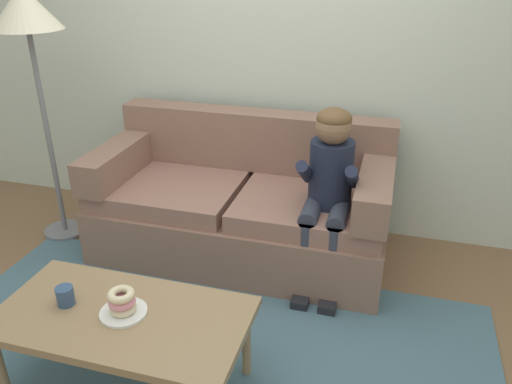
{
  "coord_description": "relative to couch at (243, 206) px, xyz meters",
  "views": [
    {
      "loc": [
        0.83,
        -2.06,
        1.9
      ],
      "look_at": [
        0.11,
        0.45,
        0.65
      ],
      "focal_mm": 35.67,
      "sensor_mm": 36.0,
      "label": 1
    }
  ],
  "objects": [
    {
      "name": "floor_lamp",
      "position": [
        -1.34,
        -0.14,
        1.14
      ],
      "size": [
        0.44,
        0.44,
        1.71
      ],
      "color": "slate",
      "rests_on": "ground"
    },
    {
      "name": "donut",
      "position": [
        -0.14,
        -1.33,
        0.13
      ],
      "size": [
        0.17,
        0.17,
        0.04
      ],
      "primitive_type": "torus",
      "rotation": [
        0.0,
        0.0,
        0.83
      ],
      "color": "beige",
      "rests_on": "plate"
    },
    {
      "name": "toy_controller",
      "position": [
        -0.68,
        -0.71,
        -0.31
      ],
      "size": [
        0.23,
        0.09,
        0.05
      ],
      "rotation": [
        0.0,
        0.0,
        0.3
      ],
      "color": "#339E56",
      "rests_on": "ground"
    },
    {
      "name": "plate",
      "position": [
        -0.14,
        -1.33,
        0.11
      ],
      "size": [
        0.21,
        0.21,
        0.01
      ],
      "primitive_type": "cylinder",
      "color": "white",
      "rests_on": "coffee_table"
    },
    {
      "name": "ground",
      "position": [
        0.09,
        -0.84,
        -0.34
      ],
      "size": [
        10.0,
        10.0,
        0.0
      ],
      "primitive_type": "plane",
      "color": "brown"
    },
    {
      "name": "coffee_table",
      "position": [
        -0.14,
        -1.34,
        0.06
      ],
      "size": [
        1.13,
        0.59,
        0.44
      ],
      "color": "#937551",
      "rests_on": "ground"
    },
    {
      "name": "donut_second",
      "position": [
        -0.14,
        -1.33,
        0.17
      ],
      "size": [
        0.15,
        0.15,
        0.04
      ],
      "primitive_type": "torus",
      "rotation": [
        0.0,
        0.0,
        0.29
      ],
      "color": "pink",
      "rests_on": "donut"
    },
    {
      "name": "wall_back",
      "position": [
        0.09,
        0.56,
        1.06
      ],
      "size": [
        8.0,
        0.1,
        2.8
      ],
      "primitive_type": "cube",
      "color": "beige",
      "rests_on": "ground"
    },
    {
      "name": "couch",
      "position": [
        0.0,
        0.0,
        0.0
      ],
      "size": [
        1.91,
        0.9,
        0.9
      ],
      "color": "#846051",
      "rests_on": "ground"
    },
    {
      "name": "person_child",
      "position": [
        0.59,
        -0.2,
        0.33
      ],
      "size": [
        0.34,
        0.58,
        1.1
      ],
      "color": "#1E2338",
      "rests_on": "ground"
    },
    {
      "name": "area_rug",
      "position": [
        0.09,
        -1.09,
        -0.33
      ],
      "size": [
        2.98,
        1.73,
        0.01
      ],
      "primitive_type": "cube",
      "color": "#476675",
      "rests_on": "ground"
    },
    {
      "name": "mug",
      "position": [
        -0.42,
        -1.34,
        0.15
      ],
      "size": [
        0.08,
        0.08,
        0.09
      ],
      "primitive_type": "cylinder",
      "color": "#334C72",
      "rests_on": "coffee_table"
    },
    {
      "name": "donut_third",
      "position": [
        -0.14,
        -1.33,
        0.21
      ],
      "size": [
        0.17,
        0.17,
        0.04
      ],
      "primitive_type": "torus",
      "rotation": [
        0.0,
        0.0,
        0.65
      ],
      "color": "beige",
      "rests_on": "donut_second"
    }
  ]
}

